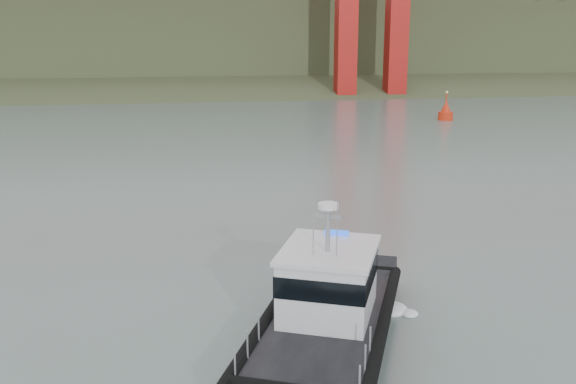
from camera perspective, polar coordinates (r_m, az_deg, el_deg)
The scene contains 4 objects.
ground at distance 25.94m, azimuth 5.71°, elevation -9.60°, with size 400.00×400.00×0.00m, color slate.
headlands at distance 148.57m, azimuth -6.62°, elevation 12.97°, with size 500.00×105.36×27.12m.
patrol_boat at distance 22.08m, azimuth 3.43°, elevation -10.32°, with size 7.68×11.30×5.16m.
nav_buoy at distance 77.86m, azimuth 13.84°, elevation 6.92°, with size 1.73×1.73×3.59m.
Camera 1 is at (-6.13, -22.90, 10.52)m, focal length 40.00 mm.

